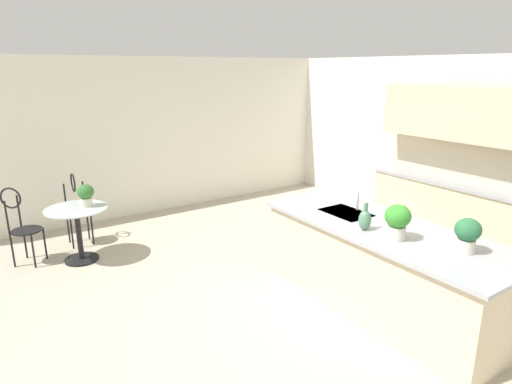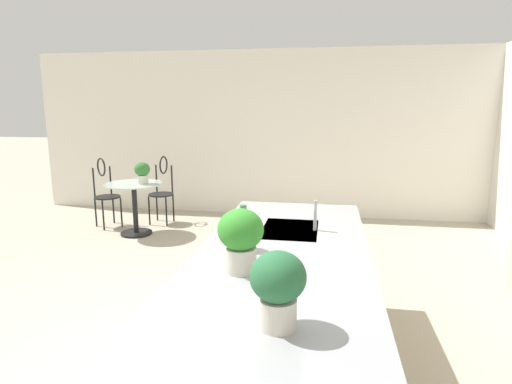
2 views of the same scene
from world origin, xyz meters
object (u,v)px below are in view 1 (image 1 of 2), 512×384
(bistro_table, at_px, (78,229))
(vase_on_counter, at_px, (365,220))
(chair_by_island, at_px, (77,206))
(potted_plant_on_table, at_px, (86,194))
(potted_plant_counter_near, at_px, (398,220))
(chair_near_window, at_px, (21,222))
(potted_plant_counter_far, at_px, (468,233))

(bistro_table, height_order, vase_on_counter, vase_on_counter)
(vase_on_counter, bearing_deg, bistro_table, -143.96)
(chair_by_island, distance_m, potted_plant_on_table, 0.75)
(bistro_table, xyz_separation_m, chair_by_island, (-0.67, 0.14, 0.13))
(potted_plant_counter_near, distance_m, vase_on_counter, 0.37)
(chair_by_island, xyz_separation_m, potted_plant_counter_near, (4.01, 2.09, 0.55))
(chair_by_island, bearing_deg, chair_near_window, -66.22)
(bistro_table, relative_size, chair_by_island, 0.77)
(chair_near_window, height_order, chair_by_island, same)
(bistro_table, distance_m, vase_on_counter, 3.74)
(potted_plant_on_table, bearing_deg, vase_on_counter, 34.25)
(potted_plant_on_table, xyz_separation_m, vase_on_counter, (2.98, 2.03, 0.12))
(potted_plant_on_table, bearing_deg, potted_plant_counter_near, 32.05)
(potted_plant_on_table, bearing_deg, chair_near_window, -113.56)
(chair_near_window, height_order, potted_plant_counter_far, potted_plant_counter_far)
(chair_near_window, distance_m, potted_plant_counter_near, 4.68)
(chair_near_window, bearing_deg, potted_plant_counter_far, 36.48)
(potted_plant_on_table, bearing_deg, bistro_table, -90.22)
(bistro_table, xyz_separation_m, potted_plant_counter_far, (3.88, 2.49, 0.66))
(bistro_table, xyz_separation_m, chair_near_window, (-0.33, -0.63, 0.13))
(bistro_table, height_order, potted_plant_counter_near, potted_plant_counter_near)
(bistro_table, relative_size, potted_plant_on_table, 2.65)
(chair_near_window, bearing_deg, vase_on_counter, 40.14)
(chair_by_island, distance_m, potted_plant_counter_far, 5.15)
(potted_plant_on_table, bearing_deg, potted_plant_counter_far, 31.20)
(chair_by_island, bearing_deg, potted_plant_counter_near, 27.51)
(vase_on_counter, bearing_deg, chair_by_island, -150.96)
(chair_near_window, distance_m, potted_plant_on_table, 0.90)
(chair_by_island, height_order, potted_plant_counter_far, potted_plant_counter_far)
(chair_by_island, bearing_deg, potted_plant_counter_far, 27.29)
(potted_plant_on_table, height_order, potted_plant_counter_near, potted_plant_counter_near)
(potted_plant_counter_near, height_order, potted_plant_counter_far, potted_plant_counter_near)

